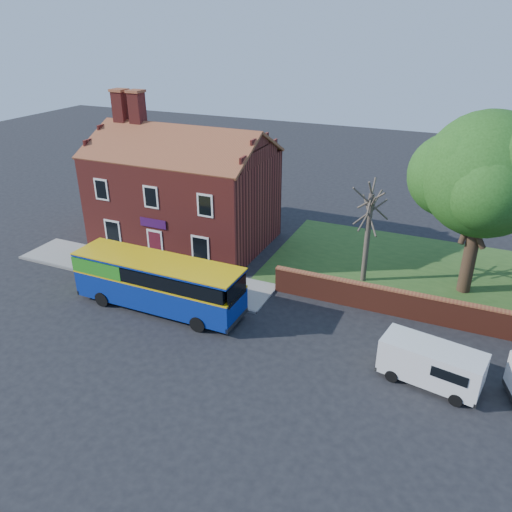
% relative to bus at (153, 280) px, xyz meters
% --- Properties ---
extents(ground, '(120.00, 120.00, 0.00)m').
position_rel_bus_xyz_m(ground, '(3.62, -2.37, -1.72)').
color(ground, black).
rests_on(ground, ground).
extents(pavement, '(18.00, 3.50, 0.12)m').
position_rel_bus_xyz_m(pavement, '(-3.38, 3.38, -1.66)').
color(pavement, gray).
rests_on(pavement, ground).
extents(kerb, '(18.00, 0.15, 0.14)m').
position_rel_bus_xyz_m(kerb, '(-3.38, 1.63, -1.65)').
color(kerb, slate).
rests_on(kerb, ground).
extents(grass_strip, '(26.00, 12.00, 0.04)m').
position_rel_bus_xyz_m(grass_strip, '(16.62, 10.63, -1.70)').
color(grass_strip, '#426B28').
rests_on(grass_strip, ground).
extents(shop_building, '(12.30, 8.13, 10.50)m').
position_rel_bus_xyz_m(shop_building, '(-3.40, 9.13, 1.69)').
color(shop_building, maroon).
rests_on(shop_building, ground).
extents(boundary_wall, '(22.00, 0.38, 1.60)m').
position_rel_bus_xyz_m(boundary_wall, '(16.62, 4.63, -0.91)').
color(boundary_wall, maroon).
rests_on(boundary_wall, ground).
extents(bus, '(9.98, 2.67, 3.03)m').
position_rel_bus_xyz_m(bus, '(0.00, 0.00, 0.00)').
color(bus, navy).
rests_on(bus, ground).
extents(van_near, '(4.69, 2.55, 1.95)m').
position_rel_bus_xyz_m(van_near, '(15.18, -0.62, -0.63)').
color(van_near, silver).
rests_on(van_near, ground).
extents(large_tree, '(8.85, 7.00, 10.80)m').
position_rel_bus_xyz_m(large_tree, '(16.21, 9.33, 5.34)').
color(large_tree, black).
rests_on(large_tree, ground).
extents(bare_tree, '(2.35, 2.81, 6.28)m').
position_rel_bus_xyz_m(bare_tree, '(10.22, 8.01, 1.50)').
color(bare_tree, '#4C4238').
rests_on(bare_tree, ground).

